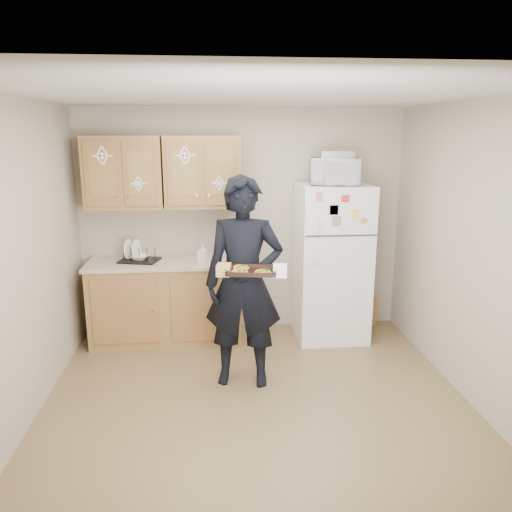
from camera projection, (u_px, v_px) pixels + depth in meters
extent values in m
plane|color=brown|center=(257.00, 405.00, 4.19)|extent=(3.60, 3.60, 0.00)
plane|color=beige|center=(258.00, 94.00, 3.59)|extent=(3.60, 3.60, 0.00)
cube|color=#AB9F8A|center=(242.00, 222.00, 5.63)|extent=(3.60, 0.04, 2.50)
cube|color=#AB9F8A|center=(297.00, 366.00, 2.15)|extent=(3.60, 0.04, 2.50)
cube|color=#AB9F8A|center=(18.00, 267.00, 3.73)|extent=(0.04, 3.60, 2.50)
cube|color=#AB9F8A|center=(478.00, 257.00, 4.05)|extent=(0.04, 3.60, 2.50)
cube|color=white|center=(331.00, 262.00, 5.45)|extent=(0.75, 0.70, 1.70)
cube|color=brown|center=(167.00, 302.00, 5.44)|extent=(1.60, 0.60, 0.86)
cube|color=#B7AA8C|center=(165.00, 262.00, 5.33)|extent=(1.64, 0.64, 0.04)
cube|color=brown|center=(124.00, 172.00, 5.20)|extent=(0.80, 0.33, 0.75)
cube|color=brown|center=(203.00, 172.00, 5.27)|extent=(0.80, 0.33, 0.75)
cube|color=gold|center=(367.00, 313.00, 5.90)|extent=(0.20, 0.07, 0.32)
imported|color=black|center=(244.00, 283.00, 4.39)|extent=(0.75, 0.55, 1.89)
cube|color=black|center=(252.00, 271.00, 4.06)|extent=(0.44, 0.35, 0.04)
cylinder|color=gold|center=(240.00, 271.00, 4.00)|extent=(0.13, 0.13, 0.02)
cylinder|color=gold|center=(263.00, 272.00, 3.98)|extent=(0.13, 0.13, 0.02)
cylinder|color=gold|center=(241.00, 267.00, 4.13)|extent=(0.13, 0.13, 0.02)
imported|color=white|center=(334.00, 172.00, 5.17)|extent=(0.53, 0.39, 0.27)
cube|color=silver|center=(337.00, 154.00, 5.15)|extent=(0.36, 0.27, 0.07)
cube|color=black|center=(139.00, 254.00, 5.28)|extent=(0.45, 0.38, 0.16)
imported|color=white|center=(139.00, 257.00, 5.29)|extent=(0.22, 0.22, 0.05)
imported|color=white|center=(202.00, 253.00, 5.23)|extent=(0.11, 0.11, 0.20)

